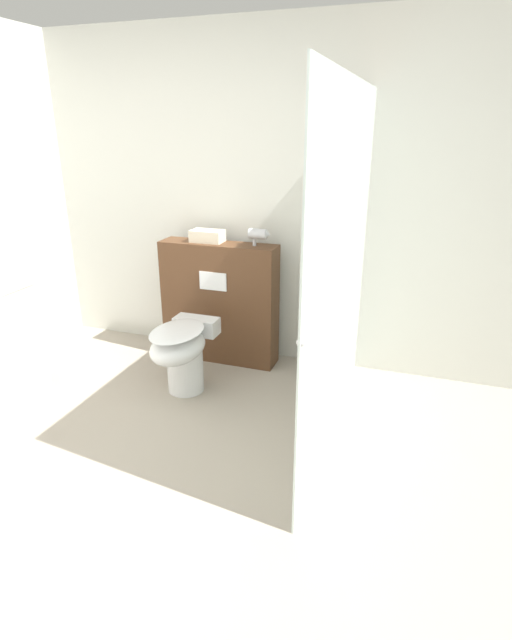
# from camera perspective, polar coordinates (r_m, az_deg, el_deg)

# --- Properties ---
(ground_plane) EXTENTS (12.00, 12.00, 0.00)m
(ground_plane) POSITION_cam_1_polar(r_m,az_deg,el_deg) (2.78, -17.84, -19.95)
(ground_plane) COLOR #9E9384
(wall_back) EXTENTS (8.00, 0.06, 2.50)m
(wall_back) POSITION_cam_1_polar(r_m,az_deg,el_deg) (3.96, -1.81, 13.50)
(wall_back) COLOR silver
(wall_back) RESTS_ON ground_plane
(partition_panel) EXTENTS (0.92, 0.23, 0.96)m
(partition_panel) POSITION_cam_1_polar(r_m,az_deg,el_deg) (3.96, -4.17, 1.98)
(partition_panel) COLOR #51331E
(partition_panel) RESTS_ON ground_plane
(shower_glass) EXTENTS (0.04, 1.86, 2.02)m
(shower_glass) POSITION_cam_1_polar(r_m,az_deg,el_deg) (2.84, 9.69, 5.14)
(shower_glass) COLOR silver
(shower_glass) RESTS_ON ground_plane
(toilet) EXTENTS (0.34, 0.62, 0.50)m
(toilet) POSITION_cam_1_polar(r_m,az_deg,el_deg) (3.52, -8.43, -3.53)
(toilet) COLOR white
(toilet) RESTS_ON ground_plane
(hair_drier) EXTENTS (0.16, 0.08, 0.13)m
(hair_drier) POSITION_cam_1_polar(r_m,az_deg,el_deg) (3.71, 0.35, 9.75)
(hair_drier) COLOR #B7B7BC
(hair_drier) RESTS_ON partition_panel
(folded_towel) EXTENTS (0.25, 0.15, 0.09)m
(folded_towel) POSITION_cam_1_polar(r_m,az_deg,el_deg) (3.87, -5.58, 9.54)
(folded_towel) COLOR beige
(folded_towel) RESTS_ON partition_panel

